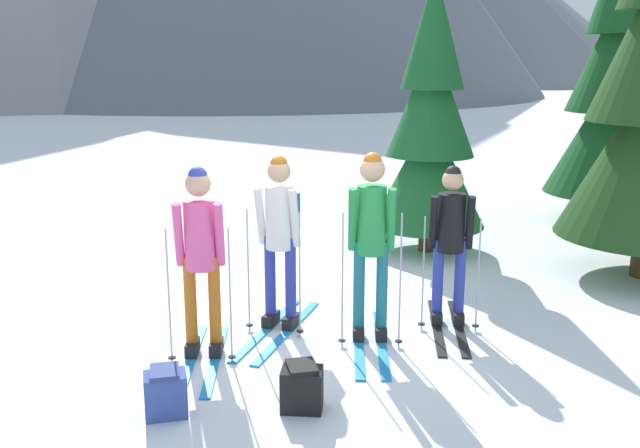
{
  "coord_description": "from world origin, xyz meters",
  "views": [
    {
      "loc": [
        -1.22,
        -6.43,
        2.71
      ],
      "look_at": [
        0.23,
        0.46,
        1.05
      ],
      "focal_mm": 40.21,
      "sensor_mm": 36.0,
      "label": 1
    }
  ],
  "objects_px": {
    "skier_in_white": "(280,232)",
    "skier_in_pink": "(201,251)",
    "pine_tree_near": "(431,127)",
    "skier_in_green": "(371,235)",
    "backpack_on_snow_front": "(166,393)",
    "pine_tree_far": "(620,78)",
    "backpack_on_snow_beside": "(302,387)",
    "skier_in_black": "(450,240)"
  },
  "relations": [
    {
      "from": "skier_in_white",
      "to": "backpack_on_snow_front",
      "type": "distance_m",
      "value": 2.16
    },
    {
      "from": "skier_in_white",
      "to": "skier_in_pink",
      "type": "bearing_deg",
      "value": -145.89
    },
    {
      "from": "skier_in_green",
      "to": "backpack_on_snow_front",
      "type": "bearing_deg",
      "value": -149.66
    },
    {
      "from": "skier_in_black",
      "to": "backpack_on_snow_beside",
      "type": "bearing_deg",
      "value": -140.48
    },
    {
      "from": "pine_tree_near",
      "to": "pine_tree_far",
      "type": "xyz_separation_m",
      "value": [
        3.58,
        1.09,
        0.6
      ]
    },
    {
      "from": "pine_tree_near",
      "to": "backpack_on_snow_beside",
      "type": "height_order",
      "value": "pine_tree_near"
    },
    {
      "from": "skier_in_white",
      "to": "backpack_on_snow_beside",
      "type": "xyz_separation_m",
      "value": [
        -0.11,
        -1.76,
        -0.81
      ]
    },
    {
      "from": "skier_in_black",
      "to": "backpack_on_snow_front",
      "type": "bearing_deg",
      "value": -154.48
    },
    {
      "from": "skier_in_pink",
      "to": "skier_in_green",
      "type": "relative_size",
      "value": 0.96
    },
    {
      "from": "skier_in_white",
      "to": "pine_tree_near",
      "type": "distance_m",
      "value": 3.61
    },
    {
      "from": "pine_tree_near",
      "to": "backpack_on_snow_beside",
      "type": "relative_size",
      "value": 10.07
    },
    {
      "from": "pine_tree_near",
      "to": "pine_tree_far",
      "type": "bearing_deg",
      "value": 16.91
    },
    {
      "from": "skier_in_black",
      "to": "pine_tree_far",
      "type": "xyz_separation_m",
      "value": [
        4.37,
        3.87,
        1.45
      ]
    },
    {
      "from": "skier_in_white",
      "to": "skier_in_green",
      "type": "xyz_separation_m",
      "value": [
        0.8,
        -0.49,
        0.05
      ]
    },
    {
      "from": "skier_in_black",
      "to": "backpack_on_snow_beside",
      "type": "distance_m",
      "value": 2.44
    },
    {
      "from": "skier_in_green",
      "to": "pine_tree_near",
      "type": "distance_m",
      "value": 3.51
    },
    {
      "from": "skier_in_pink",
      "to": "pine_tree_near",
      "type": "relative_size",
      "value": 0.46
    },
    {
      "from": "skier_in_pink",
      "to": "backpack_on_snow_beside",
      "type": "relative_size",
      "value": 4.66
    },
    {
      "from": "pine_tree_far",
      "to": "skier_in_pink",
      "type": "bearing_deg",
      "value": -148.92
    },
    {
      "from": "skier_in_black",
      "to": "pine_tree_far",
      "type": "distance_m",
      "value": 6.02
    },
    {
      "from": "skier_in_pink",
      "to": "pine_tree_far",
      "type": "distance_m",
      "value": 8.13
    },
    {
      "from": "skier_in_green",
      "to": "backpack_on_snow_front",
      "type": "height_order",
      "value": "skier_in_green"
    },
    {
      "from": "skier_in_pink",
      "to": "pine_tree_near",
      "type": "bearing_deg",
      "value": 42.85
    },
    {
      "from": "skier_in_white",
      "to": "backpack_on_snow_front",
      "type": "xyz_separation_m",
      "value": [
        -1.15,
        -1.64,
        -0.81
      ]
    },
    {
      "from": "pine_tree_near",
      "to": "skier_in_white",
      "type": "bearing_deg",
      "value": -134.75
    },
    {
      "from": "pine_tree_near",
      "to": "backpack_on_snow_front",
      "type": "distance_m",
      "value": 5.73
    },
    {
      "from": "pine_tree_far",
      "to": "pine_tree_near",
      "type": "bearing_deg",
      "value": -163.09
    },
    {
      "from": "skier_in_pink",
      "to": "backpack_on_snow_beside",
      "type": "height_order",
      "value": "skier_in_pink"
    },
    {
      "from": "backpack_on_snow_beside",
      "to": "skier_in_white",
      "type": "bearing_deg",
      "value": 86.38
    },
    {
      "from": "skier_in_black",
      "to": "pine_tree_far",
      "type": "bearing_deg",
      "value": 41.54
    },
    {
      "from": "skier_in_pink",
      "to": "backpack_on_snow_front",
      "type": "distance_m",
      "value": 1.41
    },
    {
      "from": "skier_in_pink",
      "to": "pine_tree_far",
      "type": "relative_size",
      "value": 0.34
    },
    {
      "from": "skier_in_white",
      "to": "skier_in_black",
      "type": "bearing_deg",
      "value": -9.43
    },
    {
      "from": "skier_in_green",
      "to": "backpack_on_snow_beside",
      "type": "relative_size",
      "value": 4.85
    },
    {
      "from": "skier_in_white",
      "to": "pine_tree_near",
      "type": "bearing_deg",
      "value": 45.25
    },
    {
      "from": "skier_in_black",
      "to": "backpack_on_snow_front",
      "type": "height_order",
      "value": "skier_in_black"
    },
    {
      "from": "backpack_on_snow_front",
      "to": "skier_in_pink",
      "type": "bearing_deg",
      "value": 72.25
    },
    {
      "from": "pine_tree_near",
      "to": "pine_tree_far",
      "type": "height_order",
      "value": "pine_tree_far"
    },
    {
      "from": "skier_in_white",
      "to": "pine_tree_near",
      "type": "height_order",
      "value": "pine_tree_near"
    },
    {
      "from": "skier_in_black",
      "to": "skier_in_white",
      "type": "bearing_deg",
      "value": 170.57
    },
    {
      "from": "skier_in_green",
      "to": "pine_tree_far",
      "type": "height_order",
      "value": "pine_tree_far"
    },
    {
      "from": "skier_in_pink",
      "to": "backpack_on_snow_beside",
      "type": "bearing_deg",
      "value": -60.41
    }
  ]
}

